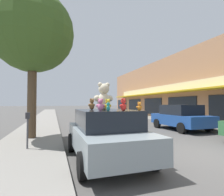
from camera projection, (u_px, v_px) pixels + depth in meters
name	position (u px, v px, depth m)	size (l,w,h in m)	color
ground_plane	(204.00, 155.00, 5.88)	(260.00, 260.00, 0.00)	#514F4C
sidewalk_near	(12.00, 175.00, 4.06)	(2.56, 90.00, 0.15)	gray
plush_art_car	(106.00, 133.00, 5.47)	(2.09, 4.01, 1.54)	#8C999E
teddy_bear_giant	(104.00, 97.00, 5.51)	(0.64, 0.40, 0.87)	beige
teddy_bear_red	(123.00, 105.00, 4.62)	(0.25, 0.20, 0.34)	red
teddy_bear_brown	(92.00, 104.00, 5.68)	(0.27, 0.23, 0.37)	olive
teddy_bear_black	(104.00, 104.00, 5.83)	(0.27, 0.25, 0.39)	black
teddy_bear_teal	(108.00, 107.00, 4.58)	(0.14, 0.18, 0.24)	teal
teddy_bear_yellow	(108.00, 105.00, 5.02)	(0.26, 0.17, 0.34)	yellow
teddy_bear_pink	(100.00, 105.00, 4.83)	(0.26, 0.18, 0.34)	pink
teddy_bear_orange	(139.00, 106.00, 4.83)	(0.18, 0.11, 0.25)	orange
parked_car_far_center	(181.00, 117.00, 11.61)	(2.22, 4.04, 1.65)	#1E4793
street_tree	(33.00, 32.00, 8.26)	(3.82, 3.82, 6.90)	brown
parking_meter	(28.00, 126.00, 6.15)	(0.14, 0.10, 1.27)	#4C4C51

